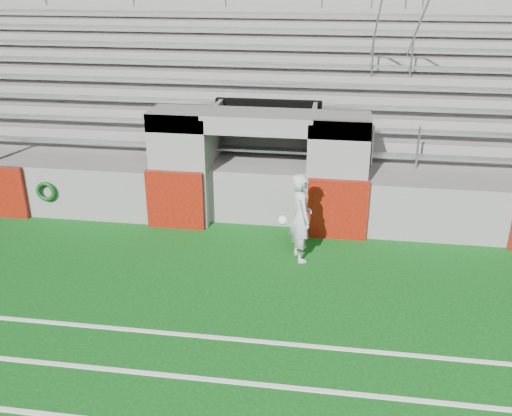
# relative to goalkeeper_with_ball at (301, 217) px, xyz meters

# --- Properties ---
(ground) EXTENTS (90.00, 90.00, 0.00)m
(ground) POSITION_rel_goalkeeper_with_ball_xyz_m (-1.08, -1.89, -0.92)
(ground) COLOR #0B4610
(ground) RESTS_ON ground
(stadium_structure) EXTENTS (26.00, 8.48, 5.42)m
(stadium_structure) POSITION_rel_goalkeeper_with_ball_xyz_m (-1.08, 6.08, 0.57)
(stadium_structure) COLOR #64625F
(stadium_structure) RESTS_ON ground
(goalkeeper_with_ball) EXTENTS (0.77, 0.79, 1.84)m
(goalkeeper_with_ball) POSITION_rel_goalkeeper_with_ball_xyz_m (0.00, 0.00, 0.00)
(goalkeeper_with_ball) COLOR #A5AAAF
(goalkeeper_with_ball) RESTS_ON ground
(hose_coil) EXTENTS (0.49, 0.14, 0.51)m
(hose_coil) POSITION_rel_goalkeeper_with_ball_xyz_m (-5.94, 1.04, -0.21)
(hose_coil) COLOR #0D411B
(hose_coil) RESTS_ON ground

